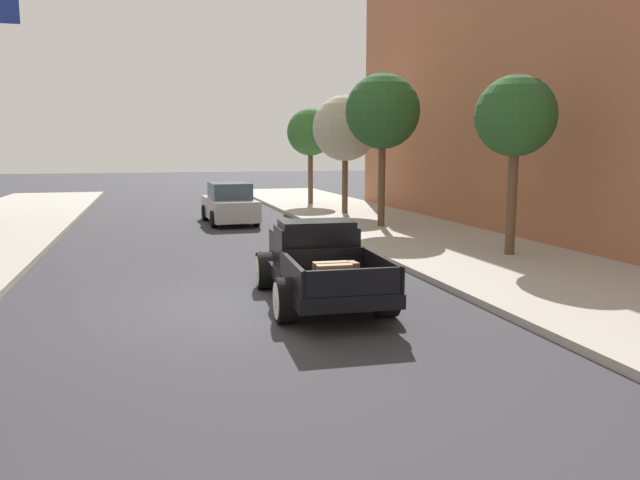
{
  "coord_description": "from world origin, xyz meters",
  "views": [
    {
      "loc": [
        -1.51,
        -11.52,
        3.0
      ],
      "look_at": [
        2.08,
        1.37,
        1.0
      ],
      "focal_mm": 34.34,
      "sensor_mm": 36.0,
      "label": 1
    }
  ],
  "objects_px": {
    "street_tree_second": "(383,112)",
    "hotrod_truck_black": "(317,262)",
    "street_tree_third": "(345,129)",
    "street_tree_nearest": "(516,117)",
    "street_tree_farthest": "(310,133)",
    "car_background_silver": "(229,204)"
  },
  "relations": [
    {
      "from": "hotrod_truck_black",
      "to": "car_background_silver",
      "type": "relative_size",
      "value": 1.15
    },
    {
      "from": "street_tree_second",
      "to": "street_tree_nearest",
      "type": "bearing_deg",
      "value": -80.14
    },
    {
      "from": "street_tree_second",
      "to": "street_tree_third",
      "type": "bearing_deg",
      "value": 87.77
    },
    {
      "from": "car_background_silver",
      "to": "street_tree_farthest",
      "type": "distance_m",
      "value": 8.67
    },
    {
      "from": "car_background_silver",
      "to": "street_tree_third",
      "type": "distance_m",
      "value": 6.34
    },
    {
      "from": "street_tree_nearest",
      "to": "street_tree_second",
      "type": "xyz_separation_m",
      "value": [
        -1.16,
        6.67,
        0.5
      ]
    },
    {
      "from": "hotrod_truck_black",
      "to": "street_tree_farthest",
      "type": "distance_m",
      "value": 20.35
    },
    {
      "from": "street_tree_nearest",
      "to": "car_background_silver",
      "type": "bearing_deg",
      "value": 121.48
    },
    {
      "from": "street_tree_farthest",
      "to": "street_tree_third",
      "type": "bearing_deg",
      "value": -86.69
    },
    {
      "from": "hotrod_truck_black",
      "to": "street_tree_farthest",
      "type": "bearing_deg",
      "value": 75.65
    },
    {
      "from": "hotrod_truck_black",
      "to": "street_tree_third",
      "type": "relative_size",
      "value": 0.96
    },
    {
      "from": "street_tree_second",
      "to": "street_tree_farthest",
      "type": "xyz_separation_m",
      "value": [
        -0.09,
        9.98,
        -0.49
      ]
    },
    {
      "from": "hotrod_truck_black",
      "to": "street_tree_farthest",
      "type": "xyz_separation_m",
      "value": [
        4.98,
        19.49,
        3.08
      ]
    },
    {
      "from": "hotrod_truck_black",
      "to": "street_tree_second",
      "type": "bearing_deg",
      "value": 61.91
    },
    {
      "from": "street_tree_second",
      "to": "hotrod_truck_black",
      "type": "bearing_deg",
      "value": -118.09
    },
    {
      "from": "street_tree_nearest",
      "to": "street_tree_farthest",
      "type": "bearing_deg",
      "value": 94.3
    },
    {
      "from": "hotrod_truck_black",
      "to": "street_tree_third",
      "type": "height_order",
      "value": "street_tree_third"
    },
    {
      "from": "street_tree_second",
      "to": "street_tree_farthest",
      "type": "distance_m",
      "value": 9.99
    },
    {
      "from": "hotrod_truck_black",
      "to": "car_background_silver",
      "type": "distance_m",
      "value": 13.16
    },
    {
      "from": "street_tree_second",
      "to": "street_tree_third",
      "type": "distance_m",
      "value": 5.02
    },
    {
      "from": "hotrod_truck_black",
      "to": "street_tree_third",
      "type": "bearing_deg",
      "value": 70.03
    },
    {
      "from": "street_tree_second",
      "to": "street_tree_third",
      "type": "xyz_separation_m",
      "value": [
        0.19,
        4.99,
        -0.43
      ]
    }
  ]
}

